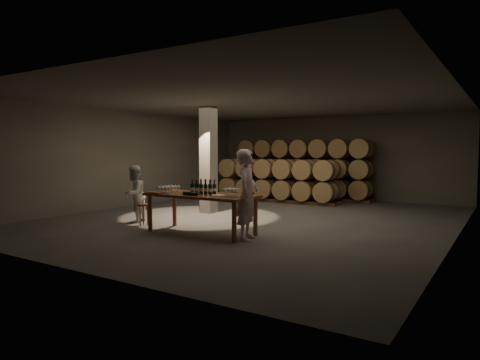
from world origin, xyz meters
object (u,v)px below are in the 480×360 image
Objects in this scene: tasting_table at (201,199)px; plate at (218,195)px; bottle_cluster at (203,189)px; person_man at (247,195)px; person_woman at (134,194)px; notebook_near at (158,193)px; stool at (144,208)px.

tasting_table is 0.56m from plate.
plate is at bearing -16.79° from bottle_cluster.
plate is 0.16× the size of person_man.
plate is (0.54, -0.09, 0.11)m from tasting_table.
person_man is at bearing -1.85° from tasting_table.
person_woman is (-2.38, 0.22, -0.04)m from tasting_table.
notebook_near reaches higher than tasting_table.
plate is 2.46m from stool.
bottle_cluster is (0.01, 0.07, 0.22)m from tasting_table.
plate is 1.48m from notebook_near.
person_man is (0.71, 0.05, 0.05)m from plate.
plate is 0.58× the size of stool.
tasting_table is 2.39m from person_woman.
stool is 3.16m from person_man.
notebook_near is (-0.91, -0.52, -0.10)m from bottle_cluster.
notebook_near is at bearing -153.42° from tasting_table.
stool is at bearing -179.31° from bottle_cluster.
notebook_near is at bearing -150.32° from bottle_cluster.
stool is 0.63m from person_woman.
bottle_cluster is 1.05m from notebook_near.
bottle_cluster is 0.57m from plate.
bottle_cluster is 0.32× the size of person_man.
plate is at bearing 20.67° from notebook_near.
tasting_table is at bearing 170.29° from plate.
bottle_cluster is at bearing 36.39° from notebook_near.
person_woman reaches higher than notebook_near.
bottle_cluster is 1.13× the size of stool.
person_man is (1.25, -0.04, 0.16)m from tasting_table.
person_man reaches higher than tasting_table.
bottle_cluster reaches higher than plate.
bottle_cluster reaches higher than tasting_table.
person_woman is at bearing 69.39° from person_man.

